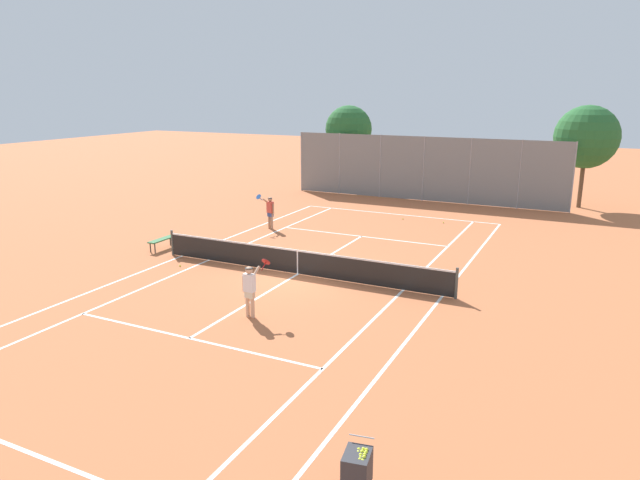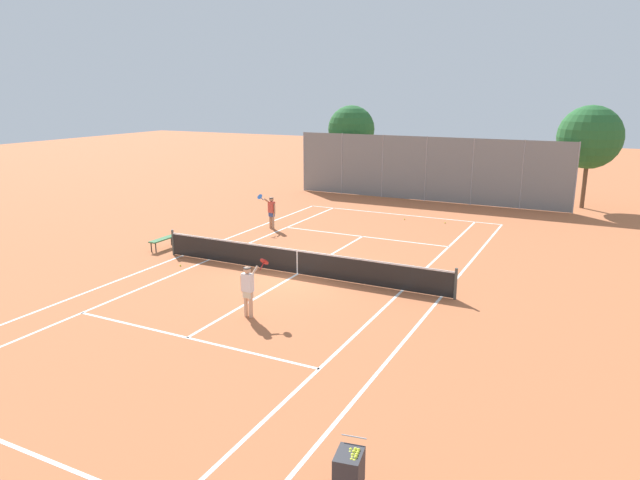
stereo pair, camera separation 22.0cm
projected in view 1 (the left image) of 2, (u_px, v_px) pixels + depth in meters
ground_plane at (298, 274)px, 21.45m from camera, size 120.00×120.00×0.00m
court_line_markings at (298, 274)px, 21.45m from camera, size 11.10×23.90×0.01m
tennis_net at (298, 261)px, 21.32m from camera, size 12.00×0.10×1.07m
ball_cart at (357, 470)px, 9.55m from camera, size 0.58×0.70×0.96m
player_near_side at (250, 288)px, 17.18m from camera, size 0.70×0.72×1.77m
player_far_left at (270, 211)px, 28.28m from camera, size 0.81×0.70×1.77m
loose_tennis_ball_0 at (443, 222)px, 29.71m from camera, size 0.07×0.07×0.07m
loose_tennis_ball_1 at (403, 219)px, 30.56m from camera, size 0.07×0.07×0.07m
loose_tennis_ball_2 at (407, 281)px, 20.60m from camera, size 0.07×0.07×0.07m
loose_tennis_ball_3 at (180, 266)px, 22.36m from camera, size 0.07×0.07×0.07m
courtside_bench at (162, 240)px, 24.76m from camera, size 0.36×1.50×0.47m
back_fence at (423, 169)px, 35.35m from camera, size 17.21×0.08×4.00m
tree_behind_left at (348, 131)px, 39.20m from camera, size 3.20×3.20×5.74m
tree_behind_right at (586, 138)px, 32.78m from camera, size 3.61×3.61×5.92m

